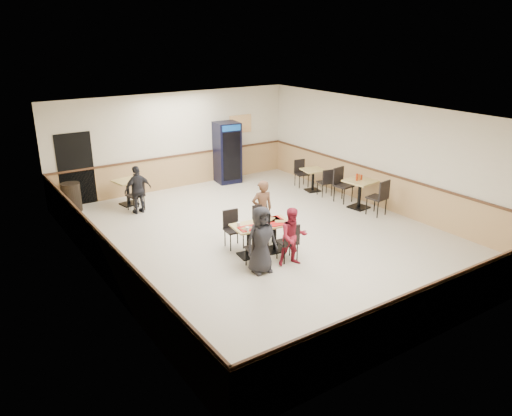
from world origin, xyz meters
TOP-DOWN VIEW (x-y plane):
  - ground at (0.00, 0.00)m, footprint 10.00×10.00m
  - room_shell at (1.78, 2.55)m, footprint 10.00×10.00m
  - main_table at (-0.60, -0.69)m, footprint 1.40×0.82m
  - main_chairs at (-0.64, -0.69)m, footprint 1.36×1.69m
  - diner_woman_left at (-1.12, -1.44)m, footprint 0.73×0.50m
  - diner_woman_right at (-0.36, -1.53)m, footprint 0.74×0.65m
  - diner_man_opposite at (-0.07, 0.06)m, footprint 0.59×0.45m
  - lone_diner at (-1.92, 3.37)m, footprint 0.81×0.40m
  - tabletop_clutter at (-0.55, -0.73)m, footprint 1.21×0.63m
  - side_table_near at (3.42, 0.28)m, footprint 0.85×0.85m
  - side_table_near_chair_south at (3.42, -0.37)m, footprint 0.54×0.54m
  - side_table_near_chair_north at (3.42, 0.94)m, footprint 0.54×0.54m
  - side_table_far at (3.35, 2.24)m, footprint 0.76×0.76m
  - side_table_far_chair_south at (3.35, 1.69)m, footprint 0.48×0.48m
  - side_table_far_chair_north at (3.35, 2.80)m, footprint 0.48×0.48m
  - condiment_caddy at (3.39, 0.33)m, footprint 0.23×0.06m
  - back_table at (-1.92, 4.20)m, footprint 0.79×0.79m
  - back_table_chair_lone at (-1.92, 3.62)m, footprint 0.50×0.50m
  - pepsi_cooler at (1.64, 4.59)m, footprint 0.83×0.84m
  - trash_bin at (-3.41, 4.55)m, footprint 0.51×0.51m

SIDE VIEW (x-z plane):
  - ground at x=0.00m, z-range 0.00..0.00m
  - trash_bin at x=-3.41m, z-range 0.00..0.81m
  - side_table_far_chair_south at x=3.35m, z-range 0.00..0.88m
  - side_table_far_chair_north at x=3.35m, z-range 0.00..0.88m
  - main_chairs at x=-0.64m, z-range 0.00..0.90m
  - side_table_far at x=3.35m, z-range 0.11..0.81m
  - back_table_chair_lone at x=-1.92m, z-range 0.00..0.92m
  - main_table at x=-0.60m, z-range 0.12..0.83m
  - back_table at x=-1.92m, z-range 0.12..0.85m
  - side_table_near_chair_south at x=3.42m, z-range 0.00..1.03m
  - side_table_near_chair_north at x=3.42m, z-range 0.00..1.03m
  - side_table_near at x=3.42m, z-range 0.13..0.95m
  - room_shell at x=1.78m, z-range -4.42..5.58m
  - diner_woman_right at x=-0.36m, z-range 0.00..1.29m
  - lone_diner at x=-1.92m, z-range 0.00..1.34m
  - diner_woman_left at x=-1.12m, z-range 0.00..1.44m
  - diner_man_opposite at x=-0.07m, z-range 0.00..1.45m
  - tabletop_clutter at x=-0.55m, z-range 0.67..0.79m
  - condiment_caddy at x=3.39m, z-range 0.80..1.00m
  - pepsi_cooler at x=1.64m, z-range 0.00..1.99m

